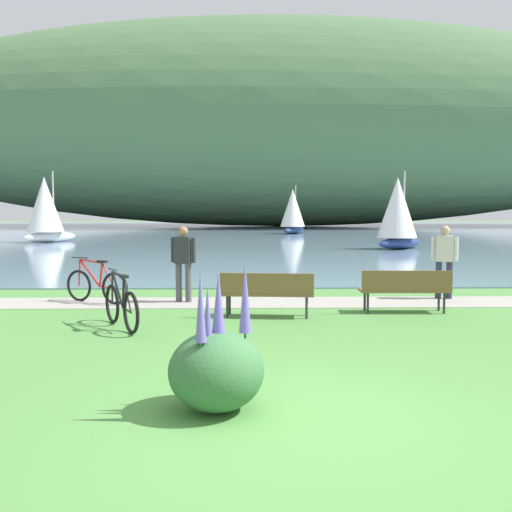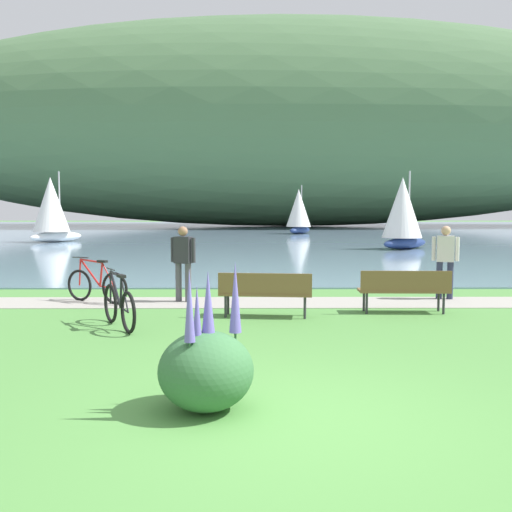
# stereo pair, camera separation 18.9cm
# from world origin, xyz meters

# --- Properties ---
(ground_plane) EXTENTS (200.00, 200.00, 0.00)m
(ground_plane) POSITION_xyz_m (0.00, 0.00, 0.00)
(ground_plane) COLOR #518E42
(bay_water) EXTENTS (180.00, 80.00, 0.04)m
(bay_water) POSITION_xyz_m (0.00, 49.14, 0.02)
(bay_water) COLOR #7A99B2
(bay_water) RESTS_ON ground
(distant_hillside) EXTENTS (104.96, 28.00, 24.70)m
(distant_hillside) POSITION_xyz_m (3.67, 64.22, 12.39)
(distant_hillside) COLOR #4C7047
(distant_hillside) RESTS_ON bay_water
(shoreline_path) EXTENTS (60.00, 1.50, 0.01)m
(shoreline_path) POSITION_xyz_m (0.00, 7.00, 0.01)
(shoreline_path) COLOR #A39E93
(shoreline_path) RESTS_ON ground
(park_bench_near_camera) EXTENTS (1.84, 0.67, 0.88)m
(park_bench_near_camera) POSITION_xyz_m (-0.19, 5.30, 0.52)
(park_bench_near_camera) COLOR brown
(park_bench_near_camera) RESTS_ON ground
(park_bench_further_along) EXTENTS (1.81, 0.53, 0.88)m
(park_bench_further_along) POSITION_xyz_m (2.61, 5.70, 0.52)
(park_bench_further_along) COLOR brown
(park_bench_further_along) RESTS_ON ground
(bicycle_leaning_near_bench) EXTENTS (0.94, 1.56, 1.01)m
(bicycle_leaning_near_bench) POSITION_xyz_m (-2.80, 4.34, 0.40)
(bicycle_leaning_near_bench) COLOR black
(bicycle_leaning_near_bench) RESTS_ON ground
(bicycle_beside_path) EXTENTS (1.59, 0.89, 1.01)m
(bicycle_beside_path) POSITION_xyz_m (-3.94, 7.04, 0.40)
(bicycle_beside_path) COLOR black
(bicycle_beside_path) RESTS_ON ground
(person_at_shoreline) EXTENTS (0.59, 0.31, 1.71)m
(person_at_shoreline) POSITION_xyz_m (4.03, 7.47, 0.98)
(person_at_shoreline) COLOR #282D47
(person_at_shoreline) RESTS_ON ground
(person_on_the_grass) EXTENTS (0.58, 0.34, 1.71)m
(person_on_the_grass) POSITION_xyz_m (-2.00, 7.13, 0.98)
(person_on_the_grass) COLOR #4C4C51
(person_on_the_grass) RESTS_ON ground
(echium_bush_beside_closest) EXTENTS (1.00, 1.00, 1.54)m
(echium_bush_beside_closest) POSITION_xyz_m (-0.92, 0.25, 0.45)
(echium_bush_beside_closest) COLOR #386B3D
(echium_bush_beside_closest) RESTS_ON ground
(sailboat_mid_bay) EXTENTS (2.85, 3.54, 4.12)m
(sailboat_mid_bay) POSITION_xyz_m (3.46, 41.90, 1.98)
(sailboat_mid_bay) COLOR navy
(sailboat_mid_bay) RESTS_ON bay_water
(sailboat_toward_hillside) EXTENTS (3.32, 3.13, 4.05)m
(sailboat_toward_hillside) POSITION_xyz_m (7.31, 23.45, 1.95)
(sailboat_toward_hillside) COLOR navy
(sailboat_toward_hillside) RESTS_ON bay_water
(sailboat_far_off) EXTENTS (3.25, 3.75, 4.45)m
(sailboat_far_off) POSITION_xyz_m (-13.01, 29.82, 2.14)
(sailboat_far_off) COLOR white
(sailboat_far_off) RESTS_ON bay_water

